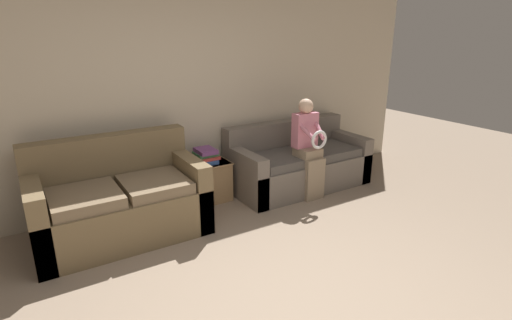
{
  "coord_description": "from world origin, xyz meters",
  "views": [
    {
      "loc": [
        -1.51,
        -1.8,
        2.02
      ],
      "look_at": [
        0.59,
        1.58,
        0.71
      ],
      "focal_mm": 28.0,
      "sensor_mm": 36.0,
      "label": 1
    }
  ],
  "objects_px": {
    "couch_side": "(119,202)",
    "side_shelf": "(207,180)",
    "couch_main": "(297,164)",
    "book_stack": "(206,155)",
    "child_left_seated": "(309,145)"
  },
  "relations": [
    {
      "from": "couch_main",
      "to": "child_left_seated",
      "type": "xyz_separation_m",
      "value": [
        -0.1,
        -0.35,
        0.36
      ]
    },
    {
      "from": "couch_side",
      "to": "side_shelf",
      "type": "xyz_separation_m",
      "value": [
        1.13,
        0.33,
        -0.1
      ]
    },
    {
      "from": "couch_side",
      "to": "side_shelf",
      "type": "distance_m",
      "value": 1.18
    },
    {
      "from": "couch_main",
      "to": "side_shelf",
      "type": "distance_m",
      "value": 1.24
    },
    {
      "from": "side_shelf",
      "to": "book_stack",
      "type": "bearing_deg",
      "value": 77.07
    },
    {
      "from": "couch_side",
      "to": "side_shelf",
      "type": "bearing_deg",
      "value": 16.43
    },
    {
      "from": "child_left_seated",
      "to": "side_shelf",
      "type": "xyz_separation_m",
      "value": [
        -1.12,
        0.55,
        -0.42
      ]
    },
    {
      "from": "couch_main",
      "to": "child_left_seated",
      "type": "distance_m",
      "value": 0.51
    },
    {
      "from": "side_shelf",
      "to": "book_stack",
      "type": "distance_m",
      "value": 0.32
    },
    {
      "from": "child_left_seated",
      "to": "book_stack",
      "type": "height_order",
      "value": "child_left_seated"
    },
    {
      "from": "couch_main",
      "to": "book_stack",
      "type": "xyz_separation_m",
      "value": [
        -1.22,
        0.21,
        0.27
      ]
    },
    {
      "from": "child_left_seated",
      "to": "book_stack",
      "type": "bearing_deg",
      "value": 153.63
    },
    {
      "from": "child_left_seated",
      "to": "book_stack",
      "type": "relative_size",
      "value": 3.94
    },
    {
      "from": "couch_main",
      "to": "side_shelf",
      "type": "relative_size",
      "value": 3.59
    },
    {
      "from": "book_stack",
      "to": "couch_side",
      "type": "bearing_deg",
      "value": -163.39
    }
  ]
}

